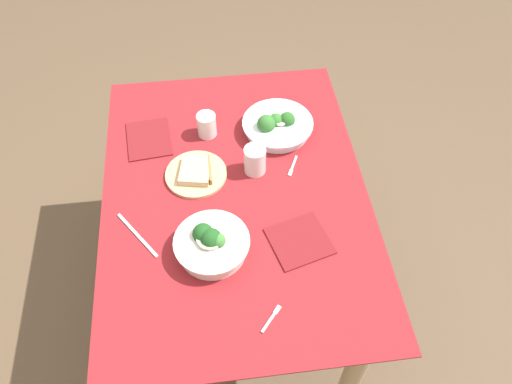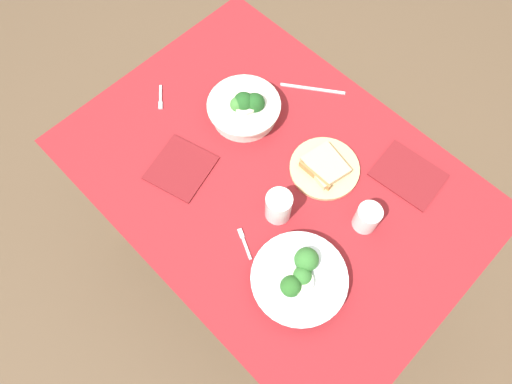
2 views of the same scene
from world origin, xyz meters
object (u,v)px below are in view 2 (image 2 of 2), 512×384
water_glass_center (279,206)px  fork_by_near_bowl (244,242)px  bread_side_plate (324,167)px  water_glass_side (367,218)px  napkin_folded_lower (181,168)px  napkin_folded_upper (408,175)px  broccoli_bowl_near (299,278)px  broccoli_bowl_far (245,108)px  table_knife_left (313,89)px  fork_by_far_bowl (161,98)px

water_glass_center → fork_by_near_bowl: (-0.00, -0.13, -0.05)m
bread_side_plate → water_glass_side: size_ratio=2.38×
water_glass_side → water_glass_center: bearing=-142.3°
water_glass_side → napkin_folded_lower: size_ratio=0.51×
napkin_folded_upper → napkin_folded_lower: size_ratio=1.11×
water_glass_center → fork_by_near_bowl: bearing=-92.0°
fork_by_near_bowl → bread_side_plate: bearing=-65.8°
water_glass_center → fork_by_near_bowl: water_glass_center is taller
bread_side_plate → water_glass_center: 0.21m
broccoli_bowl_near → fork_by_near_bowl: size_ratio=2.83×
broccoli_bowl_far → fork_by_near_bowl: bearing=-44.7°
napkin_folded_lower → fork_by_near_bowl: bearing=-5.6°
water_glass_side → table_knife_left: 0.49m
fork_by_near_bowl → table_knife_left: 0.57m
water_glass_center → fork_by_near_bowl: 0.14m
broccoli_bowl_far → water_glass_side: bearing=-2.0°
fork_by_far_bowl → napkin_folded_upper: 0.82m
table_knife_left → napkin_folded_lower: (-0.08, -0.50, 0.00)m
fork_by_far_bowl → fork_by_near_bowl: same height
fork_by_far_bowl → fork_by_near_bowl: bearing=24.8°
broccoli_bowl_near → napkin_folded_upper: (0.02, 0.47, -0.03)m
bread_side_plate → fork_by_far_bowl: 0.58m
bread_side_plate → napkin_folded_upper: bread_side_plate is taller
napkin_folded_lower → broccoli_bowl_near: bearing=-0.2°
water_glass_center → napkin_folded_upper: bearing=62.3°
fork_by_far_bowl → fork_by_near_bowl: (0.54, -0.15, -0.00)m
broccoli_bowl_far → water_glass_side: size_ratio=2.60×
water_glass_side → fork_by_far_bowl: water_glass_side is taller
napkin_folded_lower → water_glass_center: bearing=18.2°
broccoli_bowl_far → fork_by_near_bowl: broccoli_bowl_far is taller
water_glass_side → fork_by_near_bowl: size_ratio=0.97×
bread_side_plate → broccoli_bowl_far: bearing=-174.0°
fork_by_far_bowl → table_knife_left: same height
broccoli_bowl_far → napkin_folded_lower: 0.27m
broccoli_bowl_far → bread_side_plate: (0.31, 0.03, -0.03)m
bread_side_plate → table_knife_left: bread_side_plate is taller
table_knife_left → fork_by_near_bowl: bearing=-102.8°
broccoli_bowl_far → water_glass_center: (0.31, -0.17, 0.01)m
napkin_folded_lower → water_glass_side: bearing=26.6°
napkin_folded_upper → fork_by_near_bowl: bearing=-111.6°
napkin_folded_upper → bread_side_plate: bearing=-139.6°
broccoli_bowl_near → fork_by_near_bowl: bearing=-171.2°
fork_by_far_bowl → broccoli_bowl_far: bearing=72.3°
water_glass_side → fork_by_near_bowl: water_glass_side is taller
broccoli_bowl_far → napkin_folded_upper: bearing=21.4°
broccoli_bowl_far → broccoli_bowl_near: (0.49, -0.27, -0.01)m
broccoli_bowl_far → fork_by_near_bowl: 0.43m
water_glass_side → fork_by_near_bowl: 0.35m
bread_side_plate → fork_by_far_bowl: size_ratio=2.69×
fork_by_near_bowl → napkin_folded_upper: (0.20, 0.50, 0.00)m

